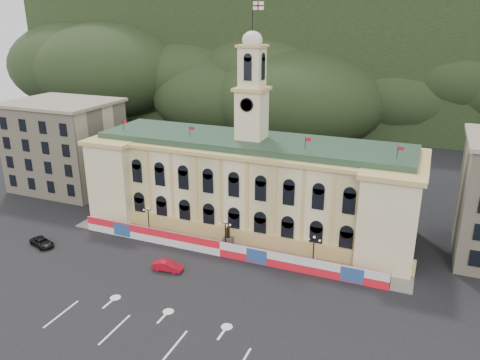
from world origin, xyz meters
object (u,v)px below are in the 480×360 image
at_px(statue, 228,241).
at_px(red_sedan, 168,266).
at_px(black_suv, 42,242).
at_px(lamp_center, 225,233).

xyz_separation_m(statue, red_sedan, (-5.25, -9.79, -0.44)).
xyz_separation_m(red_sedan, black_suv, (-22.55, -1.06, -0.09)).
relative_size(lamp_center, red_sedan, 1.10).
xyz_separation_m(lamp_center, black_suv, (-27.80, -9.86, -2.42)).
relative_size(statue, red_sedan, 0.80).
relative_size(statue, black_suv, 0.72).
bearing_deg(black_suv, lamp_center, -52.11).
bearing_deg(black_suv, statue, -50.30).
bearing_deg(statue, red_sedan, -118.19).
xyz_separation_m(statue, black_suv, (-27.80, -10.86, -0.53)).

